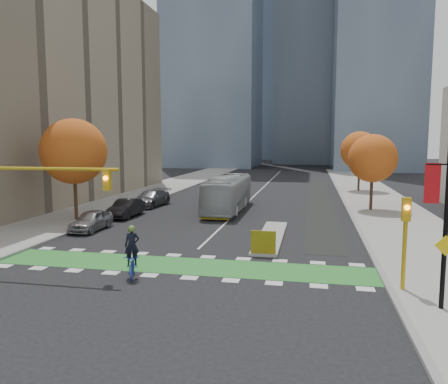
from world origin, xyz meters
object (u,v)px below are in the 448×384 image
at_px(hazard_board, 263,242).
at_px(parked_car_b, 126,208).
at_px(tree_east_far, 360,151).
at_px(banner_lamppost, 448,191).
at_px(traffic_signal_west, 16,189).
at_px(parked_car_c, 151,198).
at_px(tree_east_near, 373,158).
at_px(bus, 228,193).
at_px(traffic_signal_east, 405,230).
at_px(parked_car_a, 91,220).
at_px(tree_west, 74,151).
at_px(cyclist, 132,260).

relative_size(hazard_board, parked_car_b, 0.30).
height_order(tree_east_far, banner_lamppost, banner_lamppost).
xyz_separation_m(traffic_signal_west, parked_car_c, (-1.07, 21.32, -3.23)).
xyz_separation_m(tree_east_near, parked_car_b, (-20.82, -7.44, -4.09)).
xyz_separation_m(banner_lamppost, bus, (-12.48, 22.18, -2.98)).
relative_size(tree_east_near, parked_car_c, 1.28).
bearing_deg(tree_east_near, traffic_signal_east, -93.81).
height_order(traffic_signal_east, parked_car_a, traffic_signal_east).
bearing_deg(parked_car_a, tree_east_near, 32.23).
xyz_separation_m(traffic_signal_east, bus, (-11.48, 20.18, -1.11)).
bearing_deg(parked_car_a, traffic_signal_west, -83.31).
xyz_separation_m(hazard_board, traffic_signal_east, (6.50, -4.71, 1.93)).
height_order(tree_east_far, parked_car_b, tree_east_far).
bearing_deg(tree_west, parked_car_c, 71.20).
relative_size(tree_east_near, parked_car_b, 1.52).
bearing_deg(tree_east_near, traffic_signal_west, -131.52).
xyz_separation_m(tree_east_far, cyclist, (-14.21, -38.75, -4.41)).
height_order(traffic_signal_west, cyclist, traffic_signal_west).
height_order(tree_east_near, traffic_signal_west, tree_east_near).
height_order(tree_east_far, traffic_signal_west, tree_east_far).
bearing_deg(tree_east_near, parked_car_a, -147.94).
bearing_deg(tree_east_far, cyclist, -110.14).
bearing_deg(tree_east_far, tree_west, -133.30).
relative_size(hazard_board, bus, 0.12).
height_order(tree_west, parked_car_b, tree_west).
bearing_deg(traffic_signal_west, parked_car_b, 93.39).
distance_m(tree_east_near, bus, 13.57).
bearing_deg(cyclist, traffic_signal_west, 157.89).
xyz_separation_m(traffic_signal_west, bus, (6.95, 20.19, -2.41)).
xyz_separation_m(tree_east_near, cyclist, (-13.71, -22.75, -4.03)).
relative_size(hazard_board, traffic_signal_west, 0.16).
bearing_deg(hazard_board, parked_car_a, 160.33).
relative_size(cyclist, bus, 0.21).
xyz_separation_m(hazard_board, banner_lamppost, (7.50, -6.70, 3.81)).
bearing_deg(traffic_signal_east, cyclist, -178.88).
relative_size(cyclist, parked_car_c, 0.45).
bearing_deg(bus, banner_lamppost, -61.09).
relative_size(traffic_signal_west, cyclist, 3.42).
distance_m(hazard_board, tree_west, 18.44).
xyz_separation_m(hazard_board, parked_car_c, (-13.00, 16.61, 0.01)).
bearing_deg(parked_car_b, bus, 33.54).
relative_size(bus, parked_car_b, 2.50).
relative_size(bus, parked_car_a, 2.69).
xyz_separation_m(banner_lamppost, parked_car_b, (-20.32, 17.07, -3.84)).
xyz_separation_m(tree_west, banner_lamppost, (23.50, -14.50, -1.01)).
height_order(tree_east_near, bus, tree_east_near).
xyz_separation_m(tree_east_near, parked_car_c, (-21.00, -1.19, -4.06)).
relative_size(tree_east_near, bus, 0.61).
distance_m(cyclist, bus, 20.45).
distance_m(tree_east_far, banner_lamppost, 40.52).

